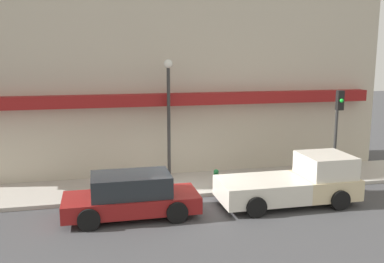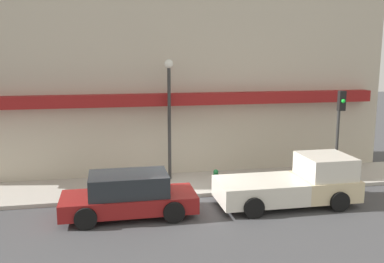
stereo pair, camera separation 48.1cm
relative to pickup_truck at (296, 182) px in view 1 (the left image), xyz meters
name	(u,v)px [view 1 (the left image)]	position (x,y,z in m)	size (l,w,h in m)	color
ground_plane	(187,198)	(-3.78, 1.37, -0.78)	(80.00, 80.00, 0.00)	#424244
sidewalk	(179,185)	(-3.78, 2.88, -0.70)	(36.00, 3.03, 0.15)	#ADA89E
building	(166,43)	(-3.80, 5.88, 5.13)	(19.80, 3.80, 11.85)	#BCB29E
pickup_truck	(296,182)	(0.00, 0.00, 0.00)	(5.03, 2.22, 1.77)	beige
parked_car	(131,196)	(-5.99, 0.00, -0.06)	(4.49, 1.99, 1.48)	maroon
fire_hydrant	(216,179)	(-2.48, 1.93, -0.25)	(0.21, 0.21, 0.76)	#196633
street_lamp	(169,105)	(-4.08, 3.54, 2.56)	(0.36, 0.36, 5.04)	#2D2D2D
traffic_light	(338,119)	(2.66, 1.80, 1.98)	(0.28, 0.42, 3.80)	#2D2D2D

